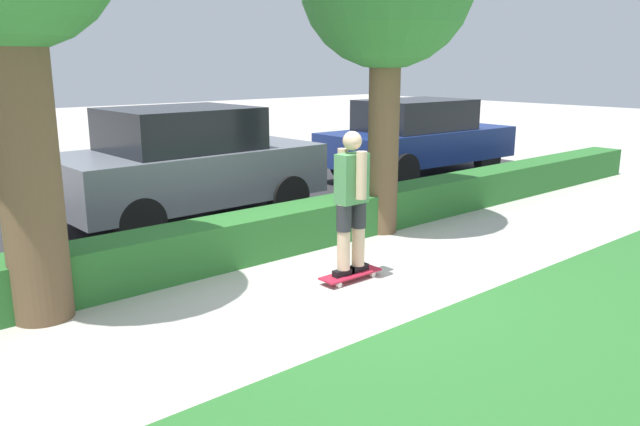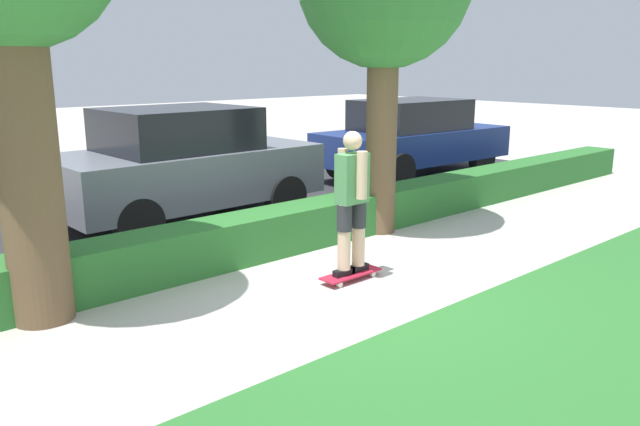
% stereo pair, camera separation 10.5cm
% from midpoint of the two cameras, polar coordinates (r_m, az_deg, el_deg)
% --- Properties ---
extents(ground_plane, '(60.00, 60.00, 0.00)m').
position_cam_midpoint_polar(ground_plane, '(6.74, 3.35, -6.91)').
color(ground_plane, '#BCB7AD').
extents(grass_lawn_strip, '(18.39, 4.00, 0.01)m').
position_cam_midpoint_polar(grass_lawn_strip, '(5.22, 27.73, -14.88)').
color(grass_lawn_strip, '#2D702D').
rests_on(grass_lawn_strip, ground_plane).
extents(street_asphalt, '(18.39, 5.00, 0.01)m').
position_cam_midpoint_polar(street_asphalt, '(10.05, -13.51, -0.33)').
color(street_asphalt, '#2D2D30').
rests_on(street_asphalt, ground_plane).
extents(hedge_row, '(18.39, 0.60, 0.55)m').
position_cam_midpoint_polar(hedge_row, '(7.82, -4.79, -1.90)').
color(hedge_row, '#2D702D').
rests_on(hedge_row, ground_plane).
extents(skateboard, '(0.76, 0.24, 0.08)m').
position_cam_midpoint_polar(skateboard, '(6.96, 3.25, -5.63)').
color(skateboard, red).
rests_on(skateboard, ground_plane).
extents(skater_person, '(0.48, 0.40, 1.57)m').
position_cam_midpoint_polar(skater_person, '(6.73, 3.35, 1.24)').
color(skater_person, black).
rests_on(skater_person, skateboard).
extents(parked_car_middle, '(3.98, 1.99, 1.72)m').
position_cam_midpoint_polar(parked_car_middle, '(9.62, -11.79, 4.44)').
color(parked_car_middle, slate).
rests_on(parked_car_middle, ground_plane).
extents(parked_car_rear, '(4.39, 1.90, 1.62)m').
position_cam_midpoint_polar(parked_car_rear, '(13.25, 9.14, 6.85)').
color(parked_car_rear, navy).
rests_on(parked_car_rear, ground_plane).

